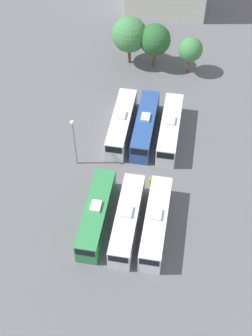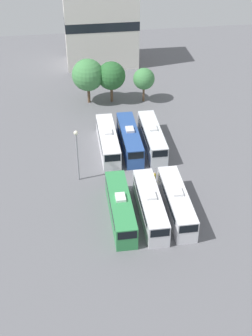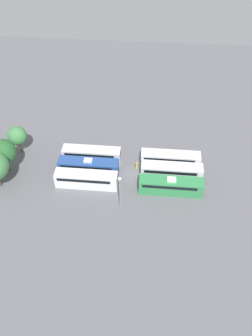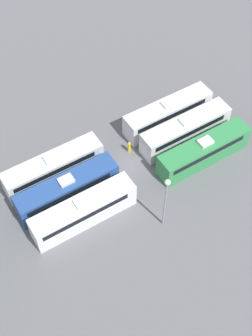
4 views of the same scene
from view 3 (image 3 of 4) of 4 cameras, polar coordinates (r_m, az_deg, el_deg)
The scene contains 11 objects.
ground_plane at distance 63.84m, azimuth 0.51°, elevation -1.22°, with size 121.25×121.25×0.00m, color slate.
bus_0 at distance 60.21m, azimuth 7.77°, elevation -3.02°, with size 2.57×11.61×3.47m.
bus_1 at distance 62.78m, azimuth 7.90°, elevation -0.52°, with size 2.57×11.61×3.47m.
bus_2 at distance 65.19m, azimuth 7.70°, elevation 1.60°, with size 2.57×11.61×3.47m.
bus_3 at distance 61.20m, azimuth -6.95°, elevation -1.90°, with size 2.57×11.61×3.47m.
bus_4 at distance 63.49m, azimuth -6.55°, elevation 0.29°, with size 2.57×11.61×3.47m.
bus_5 at distance 65.94m, azimuth -6.02°, elevation 2.39°, with size 2.57×11.61×3.47m.
worker_person at distance 64.61m, azimuth 1.87°, elevation 0.47°, with size 0.36×0.36×1.73m.
light_pole at distance 54.41m, azimuth -1.07°, elevation -3.50°, with size 0.60×0.60×7.87m.
tree_1 at distance 65.44m, azimuth -20.62°, elevation 2.63°, with size 4.94×4.94×7.44m.
tree_2 at distance 69.42m, azimuth -18.40°, elevation 5.37°, with size 3.79×3.79×6.23m.
Camera 3 is at (-44.12, -3.42, 46.01)m, focal length 35.00 mm.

